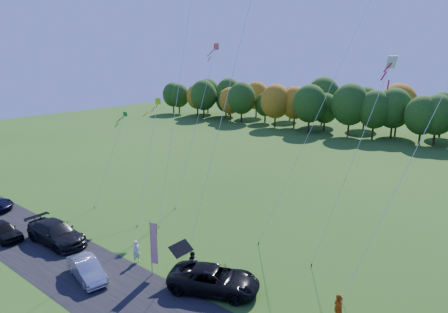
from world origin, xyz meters
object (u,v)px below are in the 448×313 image
Objects in this scene: silver_sedan at (87,269)px; person_east at (338,309)px; black_suv at (214,279)px; feather_flag at (153,243)px.

silver_sedan is 2.21× the size of person_east.
feather_flag is at bearing 81.15° from black_suv.
silver_sedan is at bearing -135.54° from feather_flag.
feather_flag is (-4.33, -1.17, 1.61)m from black_suv.
feather_flag reaches higher than black_suv.
black_suv is 7.67m from person_east.
silver_sedan is 4.80m from feather_flag.
black_suv is at bearing -47.87° from silver_sedan.
person_east is at bearing -100.03° from black_suv.
silver_sedan is at bearing 95.80° from black_suv.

